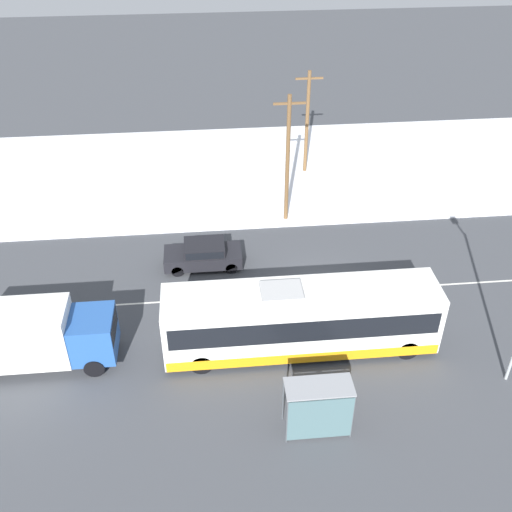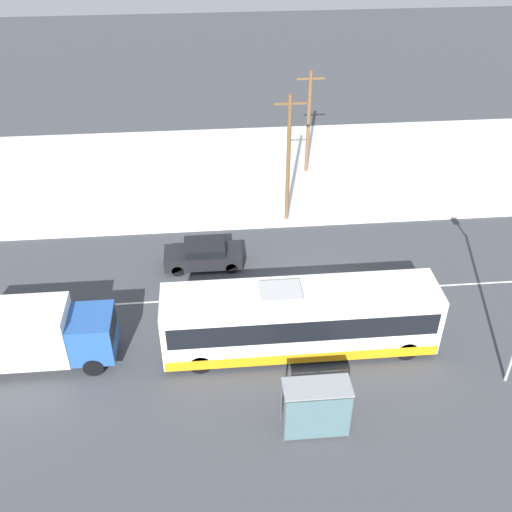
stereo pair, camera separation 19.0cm
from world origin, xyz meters
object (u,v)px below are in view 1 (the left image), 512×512
pedestrian_at_stop (318,395)px  bus_shelter (319,405)px  box_truck (25,335)px  utility_pole_snowlot (307,121)px  city_bus (301,319)px  sedan_car (203,254)px  utility_pole_roadside (288,158)px

pedestrian_at_stop → bus_shelter: size_ratio=0.60×
box_truck → utility_pole_snowlot: 23.06m
pedestrian_at_stop → utility_pole_snowlot: bearing=82.0°
city_bus → box_truck: city_bus is taller
box_truck → pedestrian_at_stop: 12.86m
sedan_car → bus_shelter: bus_shelter is taller
bus_shelter → utility_pole_roadside: size_ratio=0.33×
box_truck → pedestrian_at_stop: box_truck is taller
city_bus → sedan_car: bearing=121.7°
sedan_car → bus_shelter: bearing=109.5°
pedestrian_at_stop → city_bus: bearing=91.9°
city_bus → utility_pole_roadside: bearing=85.4°
box_truck → utility_pole_snowlot: (15.20, 17.21, 2.09)m
sedan_car → pedestrian_at_stop: (4.35, -10.65, 0.16)m
bus_shelter → utility_pole_roadside: bearing=86.6°
sedan_car → utility_pole_snowlot: 13.16m
box_truck → utility_pole_snowlot: size_ratio=1.03×
bus_shelter → utility_pole_snowlot: 22.58m
utility_pole_snowlot → utility_pole_roadside: bearing=-109.5°
sedan_car → utility_pole_roadside: 7.50m
box_truck → utility_pole_roadside: (13.00, 11.01, 2.49)m
city_bus → sedan_car: (-4.22, 6.85, -0.90)m
city_bus → box_truck: bearing=179.2°
city_bus → sedan_car: city_bus is taller
box_truck → bus_shelter: bearing=-22.8°
utility_pole_roadside → utility_pole_snowlot: utility_pole_roadside is taller
box_truck → bus_shelter: box_truck is taller
box_truck → utility_pole_roadside: bearing=40.3°
sedan_car → box_truck: bearing=40.3°
sedan_car → bus_shelter: (4.16, -11.74, 0.87)m
sedan_car → utility_pole_snowlot: utility_pole_snowlot is taller
city_bus → utility_pole_snowlot: 17.77m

